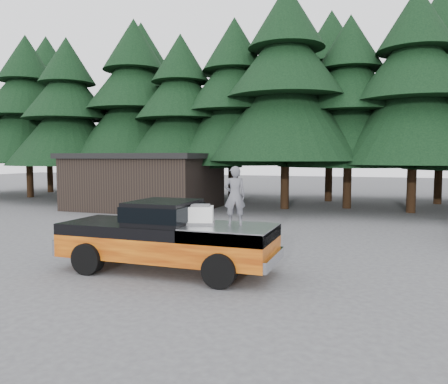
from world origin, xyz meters
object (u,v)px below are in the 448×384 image
(air_compressor, at_px, (201,216))
(man_on_bed, at_px, (235,196))
(utility_building, at_px, (145,181))
(pickup_truck, at_px, (167,247))

(air_compressor, distance_m, man_on_bed, 1.07)
(air_compressor, height_order, utility_building, utility_building)
(pickup_truck, height_order, man_on_bed, man_on_bed)
(pickup_truck, distance_m, utility_building, 14.98)
(pickup_truck, relative_size, air_compressor, 9.18)
(pickup_truck, relative_size, utility_building, 0.71)
(air_compressor, relative_size, utility_building, 0.08)
(pickup_truck, bearing_deg, air_compressor, 5.70)
(man_on_bed, bearing_deg, air_compressor, -14.45)
(pickup_truck, xyz_separation_m, man_on_bed, (1.85, 0.19, 1.43))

